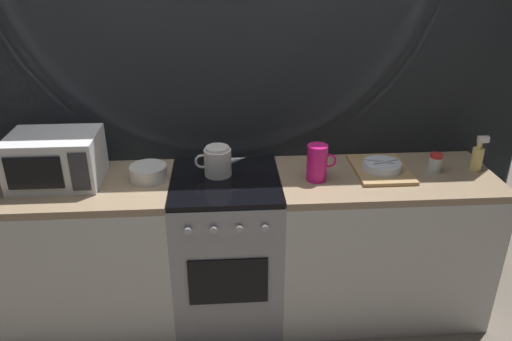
{
  "coord_description": "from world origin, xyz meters",
  "views": [
    {
      "loc": [
        0.0,
        -2.43,
        2.09
      ],
      "look_at": [
        0.17,
        0.0,
        0.95
      ],
      "focal_mm": 34.83,
      "sensor_mm": 36.0,
      "label": 1
    }
  ],
  "objects_px": {
    "pitcher": "(317,163)",
    "spray_bottle": "(477,157)",
    "microwave": "(56,159)",
    "mixing_bowl": "(148,173)",
    "stove_unit": "(227,249)",
    "kettle": "(218,161)",
    "spice_jar": "(435,163)",
    "dish_pile": "(381,168)"
  },
  "relations": [
    {
      "from": "pitcher",
      "to": "mixing_bowl",
      "type": "bearing_deg",
      "value": 175.87
    },
    {
      "from": "stove_unit",
      "to": "pitcher",
      "type": "distance_m",
      "value": 0.74
    },
    {
      "from": "stove_unit",
      "to": "spray_bottle",
      "type": "height_order",
      "value": "spray_bottle"
    },
    {
      "from": "mixing_bowl",
      "to": "pitcher",
      "type": "height_order",
      "value": "pitcher"
    },
    {
      "from": "kettle",
      "to": "mixing_bowl",
      "type": "bearing_deg",
      "value": -174.9
    },
    {
      "from": "mixing_bowl",
      "to": "dish_pile",
      "type": "bearing_deg",
      "value": 0.5
    },
    {
      "from": "kettle",
      "to": "spice_jar",
      "type": "height_order",
      "value": "kettle"
    },
    {
      "from": "mixing_bowl",
      "to": "spray_bottle",
      "type": "bearing_deg",
      "value": -0.14
    },
    {
      "from": "stove_unit",
      "to": "microwave",
      "type": "height_order",
      "value": "microwave"
    },
    {
      "from": "kettle",
      "to": "mixing_bowl",
      "type": "height_order",
      "value": "kettle"
    },
    {
      "from": "pitcher",
      "to": "spice_jar",
      "type": "bearing_deg",
      "value": 5.19
    },
    {
      "from": "stove_unit",
      "to": "dish_pile",
      "type": "bearing_deg",
      "value": 3.05
    },
    {
      "from": "pitcher",
      "to": "spray_bottle",
      "type": "relative_size",
      "value": 0.99
    },
    {
      "from": "pitcher",
      "to": "spray_bottle",
      "type": "xyz_separation_m",
      "value": [
        0.92,
        0.06,
        -0.02
      ]
    },
    {
      "from": "pitcher",
      "to": "spray_bottle",
      "type": "height_order",
      "value": "spray_bottle"
    },
    {
      "from": "pitcher",
      "to": "spice_jar",
      "type": "height_order",
      "value": "pitcher"
    },
    {
      "from": "spice_jar",
      "to": "spray_bottle",
      "type": "bearing_deg",
      "value": -0.17
    },
    {
      "from": "kettle",
      "to": "spray_bottle",
      "type": "xyz_separation_m",
      "value": [
        1.45,
        -0.04,
        -0.0
      ]
    },
    {
      "from": "stove_unit",
      "to": "mixing_bowl",
      "type": "height_order",
      "value": "mixing_bowl"
    },
    {
      "from": "microwave",
      "to": "kettle",
      "type": "distance_m",
      "value": 0.86
    },
    {
      "from": "spice_jar",
      "to": "spray_bottle",
      "type": "relative_size",
      "value": 0.52
    },
    {
      "from": "spray_bottle",
      "to": "pitcher",
      "type": "bearing_deg",
      "value": -176.19
    },
    {
      "from": "pitcher",
      "to": "dish_pile",
      "type": "relative_size",
      "value": 0.5
    },
    {
      "from": "mixing_bowl",
      "to": "dish_pile",
      "type": "relative_size",
      "value": 0.5
    },
    {
      "from": "kettle",
      "to": "pitcher",
      "type": "xyz_separation_m",
      "value": [
        0.53,
        -0.1,
        0.02
      ]
    },
    {
      "from": "stove_unit",
      "to": "spray_bottle",
      "type": "relative_size",
      "value": 4.43
    },
    {
      "from": "microwave",
      "to": "spray_bottle",
      "type": "bearing_deg",
      "value": -0.1
    },
    {
      "from": "microwave",
      "to": "kettle",
      "type": "bearing_deg",
      "value": 2.3
    },
    {
      "from": "microwave",
      "to": "kettle",
      "type": "relative_size",
      "value": 1.62
    },
    {
      "from": "kettle",
      "to": "pitcher",
      "type": "bearing_deg",
      "value": -10.56
    },
    {
      "from": "microwave",
      "to": "spice_jar",
      "type": "height_order",
      "value": "microwave"
    },
    {
      "from": "kettle",
      "to": "mixing_bowl",
      "type": "xyz_separation_m",
      "value": [
        -0.38,
        -0.03,
        -0.04
      ]
    },
    {
      "from": "mixing_bowl",
      "to": "kettle",
      "type": "bearing_deg",
      "value": 5.1
    },
    {
      "from": "spice_jar",
      "to": "spray_bottle",
      "type": "height_order",
      "value": "spray_bottle"
    },
    {
      "from": "microwave",
      "to": "mixing_bowl",
      "type": "distance_m",
      "value": 0.49
    },
    {
      "from": "spray_bottle",
      "to": "dish_pile",
      "type": "bearing_deg",
      "value": 178.34
    },
    {
      "from": "stove_unit",
      "to": "microwave",
      "type": "relative_size",
      "value": 1.96
    },
    {
      "from": "stove_unit",
      "to": "mixing_bowl",
      "type": "bearing_deg",
      "value": 175.11
    },
    {
      "from": "stove_unit",
      "to": "pitcher",
      "type": "bearing_deg",
      "value": -3.49
    },
    {
      "from": "stove_unit",
      "to": "pitcher",
      "type": "xyz_separation_m",
      "value": [
        0.5,
        -0.03,
        0.55
      ]
    },
    {
      "from": "mixing_bowl",
      "to": "spice_jar",
      "type": "bearing_deg",
      "value": -0.13
    },
    {
      "from": "dish_pile",
      "to": "spray_bottle",
      "type": "distance_m",
      "value": 0.54
    }
  ]
}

